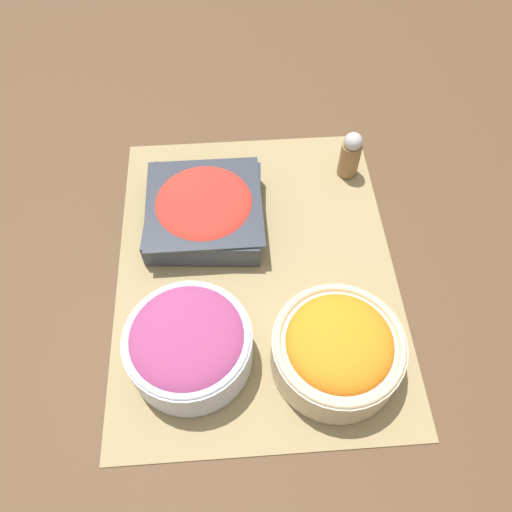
% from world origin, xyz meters
% --- Properties ---
extents(ground_plane, '(3.00, 3.00, 0.00)m').
position_xyz_m(ground_plane, '(0.00, 0.00, 0.00)').
color(ground_plane, '#513823').
extents(placemat, '(0.56, 0.43, 0.00)m').
position_xyz_m(placemat, '(0.00, 0.00, 0.00)').
color(placemat, '#937F56').
rests_on(placemat, ground_plane).
extents(onion_bowl, '(0.17, 0.17, 0.08)m').
position_xyz_m(onion_bowl, '(0.14, -0.10, 0.05)').
color(onion_bowl, silver).
rests_on(onion_bowl, placemat).
extents(carrot_bowl, '(0.18, 0.18, 0.09)m').
position_xyz_m(carrot_bowl, '(0.16, 0.10, 0.05)').
color(carrot_bowl, beige).
rests_on(carrot_bowl, placemat).
extents(tomato_bowl, '(0.19, 0.19, 0.06)m').
position_xyz_m(tomato_bowl, '(-0.10, -0.08, 0.03)').
color(tomato_bowl, '#333842').
rests_on(tomato_bowl, placemat).
extents(pepper_shaker, '(0.04, 0.04, 0.09)m').
position_xyz_m(pepper_shaker, '(-0.19, 0.17, 0.05)').
color(pepper_shaker, olive).
rests_on(pepper_shaker, placemat).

